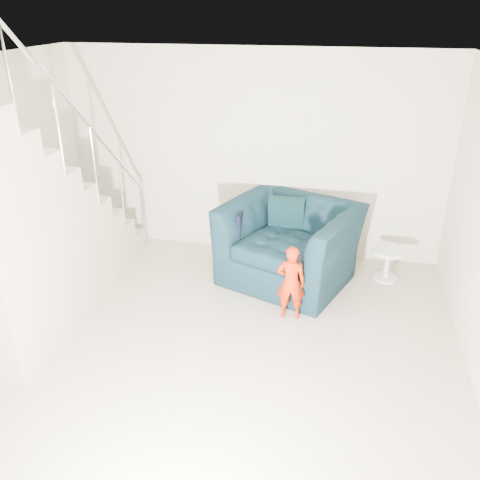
% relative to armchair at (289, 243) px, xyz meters
% --- Properties ---
extents(floor, '(5.50, 5.50, 0.00)m').
position_rel_armchair_xyz_m(floor, '(-0.61, -1.99, -0.49)').
color(floor, gray).
rests_on(floor, ground).
extents(ceiling, '(5.50, 5.50, 0.00)m').
position_rel_armchair_xyz_m(ceiling, '(-0.61, -1.99, 2.21)').
color(ceiling, silver).
rests_on(ceiling, back_wall).
extents(back_wall, '(5.00, 0.00, 5.00)m').
position_rel_armchair_xyz_m(back_wall, '(-0.61, 0.76, 0.86)').
color(back_wall, '#B4A692').
rests_on(back_wall, floor).
extents(armchair, '(1.86, 1.75, 0.97)m').
position_rel_armchair_xyz_m(armchair, '(0.00, 0.00, 0.00)').
color(armchair, black).
rests_on(armchair, floor).
extents(toddler, '(0.33, 0.23, 0.86)m').
position_rel_armchair_xyz_m(toddler, '(0.12, -0.86, -0.05)').
color(toddler, '#A01705').
rests_on(toddler, floor).
extents(side_table, '(0.42, 0.42, 0.42)m').
position_rel_armchair_xyz_m(side_table, '(1.21, 0.23, -0.20)').
color(side_table, silver).
rests_on(side_table, floor).
extents(staircase, '(1.02, 3.03, 3.62)m').
position_rel_armchair_xyz_m(staircase, '(-2.60, -1.43, 0.46)').
color(staircase, '#ADA089').
rests_on(staircase, floor).
extents(cushion, '(0.45, 0.22, 0.45)m').
position_rel_armchair_xyz_m(cushion, '(-0.09, 0.36, 0.25)').
color(cushion, black).
rests_on(cushion, armchair).
extents(throw, '(0.05, 0.50, 0.55)m').
position_rel_armchair_xyz_m(throw, '(-0.59, 0.01, 0.12)').
color(throw, black).
rests_on(throw, armchair).
extents(phone, '(0.04, 0.05, 0.10)m').
position_rel_armchair_xyz_m(phone, '(0.20, -0.92, 0.27)').
color(phone, black).
rests_on(phone, toddler).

